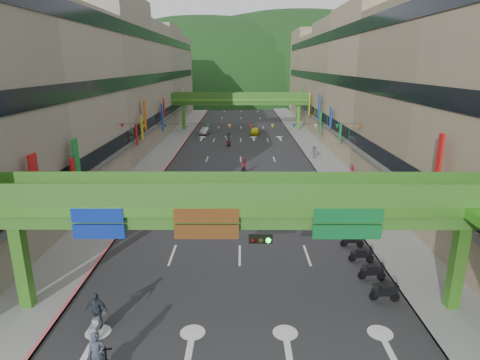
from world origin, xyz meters
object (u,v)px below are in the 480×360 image
scooter_rider_near (97,359)px  scooter_rider_mid (244,166)px  overpass_near (259,220)px  car_silver (205,131)px  car_yellow (255,131)px  pedestrian_red (352,174)px

scooter_rider_near → scooter_rider_mid: bearing=79.1°
overpass_near → car_silver: 55.07m
scooter_rider_near → car_yellow: size_ratio=0.56×
car_silver → pedestrian_red: 35.87m
scooter_rider_mid → pedestrian_red: size_ratio=1.07×
overpass_near → car_yellow: size_ratio=7.15×
pedestrian_red → car_silver: bearing=94.4°
car_silver → pedestrian_red: size_ratio=2.03×
scooter_rider_near → car_yellow: (8.13, 58.53, -0.38)m
car_yellow → pedestrian_red: pedestrian_red is taller
car_silver → scooter_rider_mid: bearing=-67.5°
car_silver → car_yellow: size_ratio=0.98×
scooter_rider_near → car_silver: 58.76m
scooter_rider_near → car_silver: bearing=90.8°
scooter_rider_near → car_yellow: bearing=82.1°
scooter_rider_near → overpass_near: bearing=33.9°
overpass_near → scooter_rider_mid: (-0.52, 26.81, -4.17)m
scooter_rider_mid → pedestrian_red: scooter_rider_mid is taller
scooter_rider_near → pedestrian_red: bearing=57.9°
car_silver → pedestrian_red: pedestrian_red is taller
car_silver → pedestrian_red: (18.40, -30.79, 0.32)m
pedestrian_red → scooter_rider_mid: bearing=137.9°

